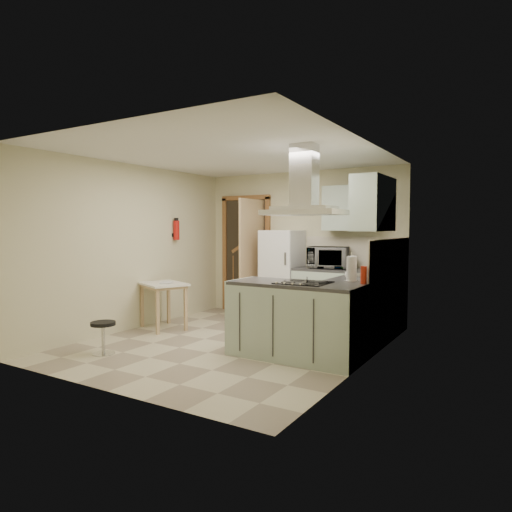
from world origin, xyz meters
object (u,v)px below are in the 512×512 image
Objects in this scene: fridge at (282,275)px; peninsula at (296,320)px; stool at (103,338)px; extractor_hood at (304,212)px; drop_leaf_table at (163,306)px; microwave at (328,258)px; bentwood_chair at (253,292)px.

peninsula is (1.22, -1.98, -0.30)m from fridge.
extractor_hood is at bearing 25.95° from stool.
drop_leaf_table is (-1.20, -1.61, -0.40)m from fridge.
microwave is (-0.40, 1.97, 0.62)m from peninsula.
fridge is at bearing 7.11° from bentwood_chair.
extractor_hood is 1.15× the size of bentwood_chair.
stool is 0.65× the size of microwave.
stool is at bearing -75.24° from bentwood_chair.
peninsula is 2.83m from bentwood_chair.
microwave is at bearing 101.47° from peninsula.
microwave is (1.69, 3.04, 0.87)m from stool.
bentwood_chair is at bearing 86.35° from stool.
fridge is 3.21m from stool.
bentwood_chair is (-1.88, 2.11, -0.06)m from peninsula.
peninsula reaches higher than bentwood_chair.
peninsula is at bearing -29.85° from bentwood_chair.
stool is (-0.86, -3.04, -0.55)m from fridge.
microwave reaches higher than peninsula.
extractor_hood is at bearing -88.90° from microwave.
extractor_hood is at bearing 0.00° from peninsula.
peninsula is at bearing -91.66° from microwave.
fridge is at bearing 77.67° from drop_leaf_table.
stool is (-2.09, -1.06, -0.25)m from peninsula.
microwave reaches higher than drop_leaf_table.
drop_leaf_table is at bearing -154.89° from microwave.
stool is at bearing -52.11° from drop_leaf_table.
microwave is (-0.50, 1.97, -0.65)m from extractor_hood.
fridge is at bearing 166.37° from microwave.
microwave is at bearing 104.23° from extractor_hood.
drop_leaf_table is 1.49m from stool.
bentwood_chair reaches higher than stool.
stool is at bearing -132.17° from microwave.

